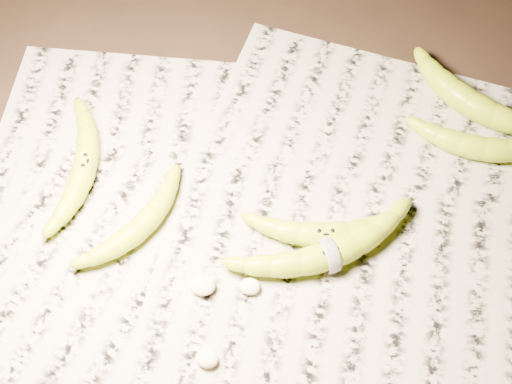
% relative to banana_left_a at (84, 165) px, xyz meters
% --- Properties ---
extents(ground, '(3.00, 3.00, 0.00)m').
position_rel_banana_left_a_xyz_m(ground, '(0.23, -0.02, -0.03)').
color(ground, black).
rests_on(ground, ground).
extents(newspaper_patch, '(0.90, 0.70, 0.01)m').
position_rel_banana_left_a_xyz_m(newspaper_patch, '(0.27, -0.03, -0.02)').
color(newspaper_patch, '#A49E8C').
rests_on(newspaper_patch, ground).
extents(banana_left_a, '(0.08, 0.20, 0.03)m').
position_rel_banana_left_a_xyz_m(banana_left_a, '(0.00, 0.00, 0.00)').
color(banana_left_a, '#A6BB17').
rests_on(banana_left_a, newspaper_patch).
extents(banana_left_b, '(0.13, 0.17, 0.03)m').
position_rel_banana_left_a_xyz_m(banana_left_b, '(0.10, -0.08, -0.00)').
color(banana_left_b, '#A6BB17').
rests_on(banana_left_b, newspaper_patch).
extents(banana_center, '(0.20, 0.09, 0.03)m').
position_rel_banana_left_a_xyz_m(banana_center, '(0.35, -0.04, 0.00)').
color(banana_center, '#A6BB17').
rests_on(banana_center, newspaper_patch).
extents(banana_taped, '(0.23, 0.17, 0.04)m').
position_rel_banana_left_a_xyz_m(banana_taped, '(0.36, -0.07, 0.00)').
color(banana_taped, '#A6BB17').
rests_on(banana_taped, newspaper_patch).
extents(banana_upper_a, '(0.19, 0.06, 0.04)m').
position_rel_banana_left_a_xyz_m(banana_upper_a, '(0.55, 0.14, 0.00)').
color(banana_upper_a, '#A6BB17').
rests_on(banana_upper_a, newspaper_patch).
extents(banana_upper_b, '(0.21, 0.16, 0.04)m').
position_rel_banana_left_a_xyz_m(banana_upper_b, '(0.53, 0.21, 0.00)').
color(banana_upper_b, '#A6BB17').
rests_on(banana_upper_b, newspaper_patch).
extents(measuring_tape, '(0.03, 0.04, 0.05)m').
position_rel_banana_left_a_xyz_m(measuring_tape, '(0.36, -0.07, 0.00)').
color(measuring_tape, white).
rests_on(measuring_tape, newspaper_patch).
extents(flesh_chunk_a, '(0.03, 0.03, 0.02)m').
position_rel_banana_left_a_xyz_m(flesh_chunk_a, '(0.20, -0.14, -0.01)').
color(flesh_chunk_a, '#FFF7C5').
rests_on(flesh_chunk_a, newspaper_patch).
extents(flesh_chunk_b, '(0.03, 0.02, 0.02)m').
position_rel_banana_left_a_xyz_m(flesh_chunk_b, '(0.23, -0.23, -0.01)').
color(flesh_chunk_b, '#FFF7C5').
rests_on(flesh_chunk_b, newspaper_patch).
extents(flesh_chunk_c, '(0.03, 0.02, 0.02)m').
position_rel_banana_left_a_xyz_m(flesh_chunk_c, '(0.26, -0.13, -0.01)').
color(flesh_chunk_c, '#FFF7C5').
rests_on(flesh_chunk_c, newspaper_patch).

